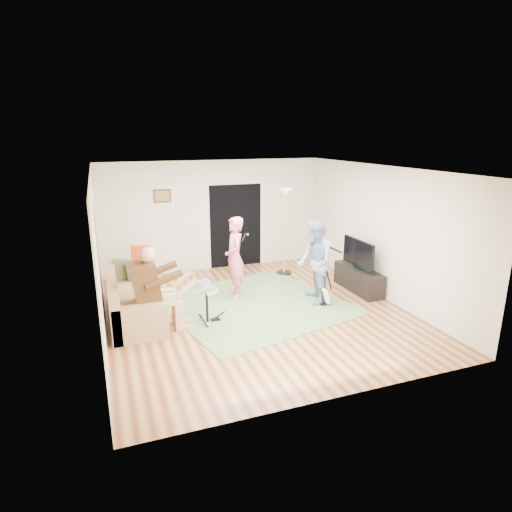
% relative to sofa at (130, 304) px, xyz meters
% --- Properties ---
extents(floor, '(6.00, 6.00, 0.00)m').
position_rel_sofa_xyz_m(floor, '(2.30, -0.49, -0.30)').
color(floor, brown).
rests_on(floor, ground).
extents(walls, '(5.50, 6.00, 2.70)m').
position_rel_sofa_xyz_m(walls, '(2.30, -0.49, 1.05)').
color(walls, beige).
rests_on(walls, floor).
extents(ceiling, '(6.00, 6.00, 0.00)m').
position_rel_sofa_xyz_m(ceiling, '(2.30, -0.49, 2.40)').
color(ceiling, white).
rests_on(ceiling, walls).
extents(window_blinds, '(0.00, 2.05, 2.05)m').
position_rel_sofa_xyz_m(window_blinds, '(-0.45, -0.29, 1.25)').
color(window_blinds, brown).
rests_on(window_blinds, walls).
extents(doorway, '(2.10, 0.00, 2.10)m').
position_rel_sofa_xyz_m(doorway, '(2.85, 2.50, 0.75)').
color(doorway, black).
rests_on(doorway, walls).
extents(picture_frame, '(0.42, 0.03, 0.32)m').
position_rel_sofa_xyz_m(picture_frame, '(1.05, 2.50, 1.60)').
color(picture_frame, '#3F2314').
rests_on(picture_frame, walls).
extents(area_rug, '(3.90, 3.84, 0.02)m').
position_rel_sofa_xyz_m(area_rug, '(2.38, -0.17, -0.29)').
color(area_rug, '#577647').
rests_on(area_rug, floor).
extents(sofa, '(0.91, 2.20, 0.89)m').
position_rel_sofa_xyz_m(sofa, '(0.00, 0.00, 0.00)').
color(sofa, '#A07B50').
rests_on(sofa, floor).
extents(drummer, '(0.98, 0.55, 1.50)m').
position_rel_sofa_xyz_m(drummer, '(0.45, -0.65, 0.29)').
color(drummer, '#4A2E15').
rests_on(drummer, sofa).
extents(drum_kit, '(0.40, 0.71, 0.73)m').
position_rel_sofa_xyz_m(drum_kit, '(1.30, -0.65, 0.02)').
color(drum_kit, black).
rests_on(drum_kit, floor).
extents(singer, '(0.47, 0.66, 1.70)m').
position_rel_sofa_xyz_m(singer, '(2.16, 0.39, 0.55)').
color(singer, '#F06881').
rests_on(singer, floor).
extents(microphone, '(0.06, 0.06, 0.24)m').
position_rel_sofa_xyz_m(microphone, '(2.36, 0.39, 0.97)').
color(microphone, black).
rests_on(microphone, singer).
extents(guitarist, '(0.83, 0.96, 1.70)m').
position_rel_sofa_xyz_m(guitarist, '(3.54, -0.47, 0.55)').
color(guitarist, '#718AA5').
rests_on(guitarist, floor).
extents(guitar_held, '(0.13, 0.60, 0.26)m').
position_rel_sofa_xyz_m(guitar_held, '(3.74, -0.47, 0.86)').
color(guitar_held, white).
rests_on(guitar_held, guitarist).
extents(guitar_spare, '(0.26, 0.23, 0.71)m').
position_rel_sofa_xyz_m(guitar_spare, '(3.70, -0.66, -0.09)').
color(guitar_spare, black).
rests_on(guitar_spare, floor).
extents(torchiere_lamp, '(0.37, 0.37, 2.08)m').
position_rel_sofa_xyz_m(torchiere_lamp, '(3.75, 1.47, 1.13)').
color(torchiere_lamp, black).
rests_on(torchiere_lamp, floor).
extents(dining_chair, '(0.54, 0.56, 1.01)m').
position_rel_sofa_xyz_m(dining_chair, '(0.33, 1.32, 0.06)').
color(dining_chair, tan).
rests_on(dining_chair, floor).
extents(tv_cabinet, '(0.40, 1.40, 0.50)m').
position_rel_sofa_xyz_m(tv_cabinet, '(4.80, -0.16, -0.05)').
color(tv_cabinet, black).
rests_on(tv_cabinet, floor).
extents(television, '(0.06, 1.07, 0.59)m').
position_rel_sofa_xyz_m(television, '(4.75, -0.16, 0.55)').
color(television, black).
rests_on(television, tv_cabinet).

